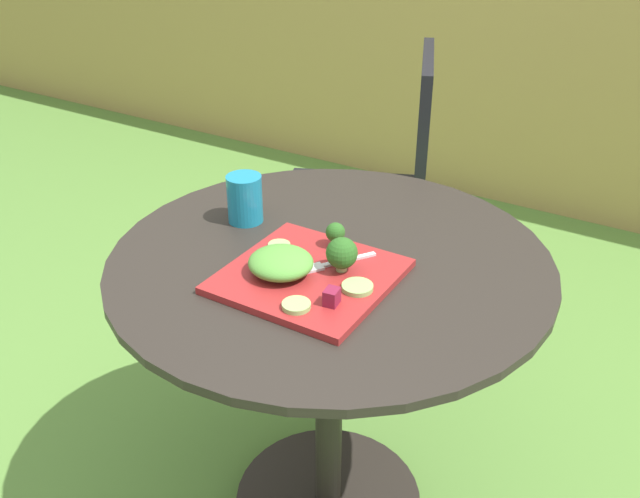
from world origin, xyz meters
name	(u,v)px	position (x,y,z in m)	size (l,w,h in m)	color
bamboo_fence	(578,38)	(0.00, 1.91, 0.75)	(8.00, 0.08, 1.49)	#A8894C
patio_table	(329,364)	(0.00, 0.00, 0.44)	(0.86, 0.86, 0.70)	#28231E
patio_chair	(382,178)	(-0.26, 0.75, 0.53)	(0.58, 0.58, 0.90)	black
salad_plate	(309,276)	(0.01, -0.09, 0.71)	(0.29, 0.29, 0.01)	maroon
drinking_glass	(245,201)	(-0.23, 0.04, 0.75)	(0.07, 0.07, 0.10)	teal
fork	(331,264)	(0.03, -0.05, 0.72)	(0.10, 0.14, 0.00)	silver
lettuce_mound	(281,263)	(-0.03, -0.12, 0.74)	(0.12, 0.12, 0.04)	#519338
broccoli_floret_0	(342,253)	(0.06, -0.05, 0.75)	(0.06, 0.06, 0.07)	#99B770
broccoli_floret_1	(334,232)	(0.00, 0.02, 0.75)	(0.04, 0.04, 0.05)	#99B770
cucumber_slice_0	(279,245)	(-0.09, -0.04, 0.72)	(0.04, 0.04, 0.01)	#8EB766
cucumber_slice_1	(357,287)	(0.11, -0.10, 0.72)	(0.06, 0.06, 0.01)	#8EB766
cucumber_slice_2	(296,305)	(0.05, -0.20, 0.72)	(0.05, 0.05, 0.01)	#8EB766
beet_chunk_0	(332,297)	(0.10, -0.16, 0.73)	(0.03, 0.02, 0.03)	maroon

